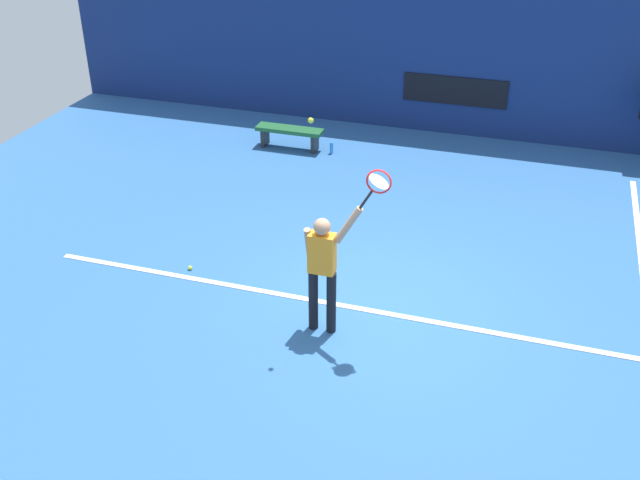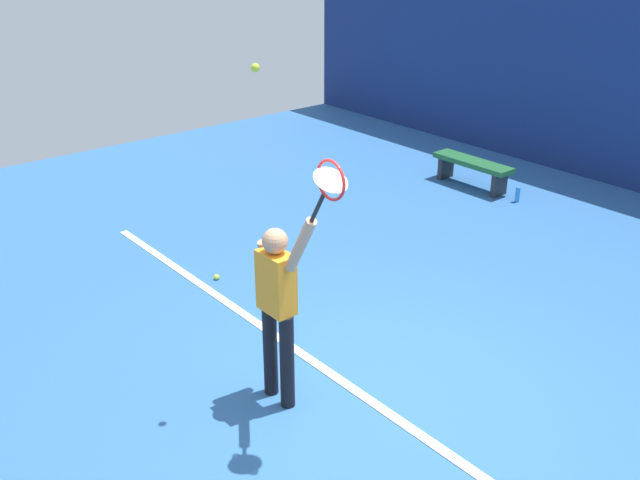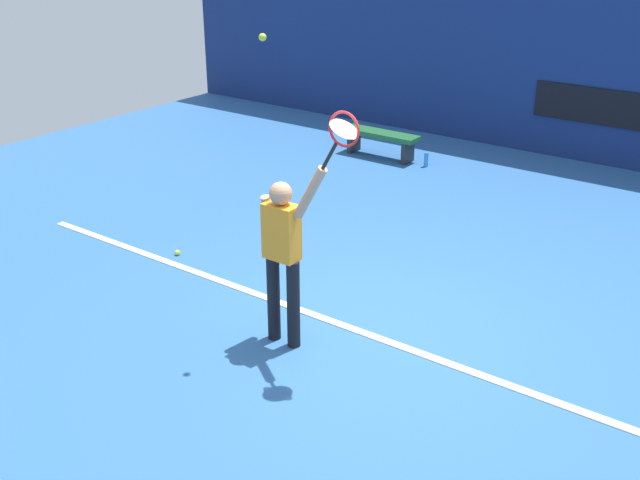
# 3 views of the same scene
# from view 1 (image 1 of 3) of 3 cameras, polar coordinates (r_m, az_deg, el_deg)

# --- Properties ---
(ground_plane) EXTENTS (18.00, 18.00, 0.00)m
(ground_plane) POSITION_cam_1_polar(r_m,az_deg,el_deg) (10.63, 4.20, -5.08)
(ground_plane) COLOR #2D609E
(back_wall) EXTENTS (18.00, 0.20, 3.24)m
(back_wall) POSITION_cam_1_polar(r_m,az_deg,el_deg) (16.27, 10.56, 13.45)
(back_wall) COLOR navy
(back_wall) RESTS_ON ground_plane
(sponsor_banner_center) EXTENTS (2.20, 0.03, 0.60)m
(sponsor_banner_center) POSITION_cam_1_polar(r_m,az_deg,el_deg) (16.35, 10.28, 11.17)
(sponsor_banner_center) COLOR black
(court_baseline) EXTENTS (10.00, 0.10, 0.01)m
(court_baseline) POSITION_cam_1_polar(r_m,az_deg,el_deg) (10.52, 4.03, -5.45)
(court_baseline) COLOR white
(court_baseline) RESTS_ON ground_plane
(tennis_player) EXTENTS (0.77, 0.31, 1.94)m
(tennis_player) POSITION_cam_1_polar(r_m,az_deg,el_deg) (9.60, 0.21, -1.96)
(tennis_player) COLOR black
(tennis_player) RESTS_ON ground_plane
(tennis_racket) EXTENTS (0.45, 0.27, 0.61)m
(tennis_racket) POSITION_cam_1_polar(r_m,az_deg,el_deg) (8.84, 4.41, 4.32)
(tennis_racket) COLOR black
(tennis_ball) EXTENTS (0.07, 0.07, 0.07)m
(tennis_ball) POSITION_cam_1_polar(r_m,az_deg,el_deg) (8.72, -0.71, 9.13)
(tennis_ball) COLOR #CCE033
(court_bench) EXTENTS (1.40, 0.36, 0.45)m
(court_bench) POSITION_cam_1_polar(r_m,az_deg,el_deg) (15.58, -2.35, 8.18)
(court_bench) COLOR #1E592D
(court_bench) RESTS_ON ground_plane
(water_bottle) EXTENTS (0.07, 0.07, 0.24)m
(water_bottle) POSITION_cam_1_polar(r_m,az_deg,el_deg) (15.39, 0.88, 7.06)
(water_bottle) COLOR #338CD8
(water_bottle) RESTS_ON ground_plane
(spare_ball) EXTENTS (0.07, 0.07, 0.07)m
(spare_ball) POSITION_cam_1_polar(r_m,az_deg,el_deg) (11.57, -9.91, -2.11)
(spare_ball) COLOR #CCE033
(spare_ball) RESTS_ON ground_plane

